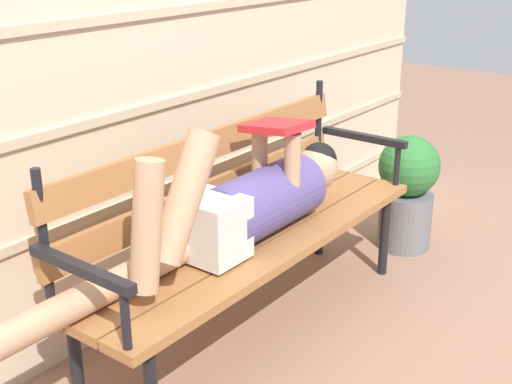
# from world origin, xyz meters

# --- Properties ---
(ground_plane) EXTENTS (12.00, 12.00, 0.00)m
(ground_plane) POSITION_xyz_m (0.00, 0.00, 0.00)
(ground_plane) COLOR #936B56
(house_siding) EXTENTS (4.35, 0.08, 2.16)m
(house_siding) POSITION_xyz_m (0.00, 0.63, 1.08)
(house_siding) COLOR beige
(house_siding) RESTS_ON ground
(park_bench) EXTENTS (1.75, 0.48, 0.88)m
(park_bench) POSITION_xyz_m (0.00, 0.21, 0.48)
(park_bench) COLOR #9E6638
(park_bench) RESTS_ON ground
(reclining_person) EXTENTS (1.70, 0.27, 0.53)m
(reclining_person) POSITION_xyz_m (-0.09, 0.14, 0.59)
(reclining_person) COLOR #514784
(potted_plant) EXTENTS (0.31, 0.31, 0.60)m
(potted_plant) POSITION_xyz_m (1.11, 0.01, 0.32)
(potted_plant) COLOR slate
(potted_plant) RESTS_ON ground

